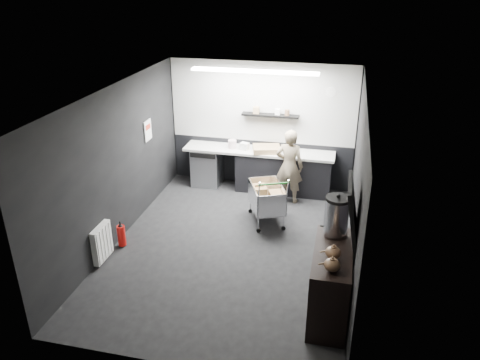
# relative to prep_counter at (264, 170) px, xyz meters

# --- Properties ---
(floor) EXTENTS (5.50, 5.50, 0.00)m
(floor) POSITION_rel_prep_counter_xyz_m (-0.14, -2.42, -0.46)
(floor) COLOR black
(floor) RESTS_ON ground
(ceiling) EXTENTS (5.50, 5.50, 0.00)m
(ceiling) POSITION_rel_prep_counter_xyz_m (-0.14, -2.42, 2.24)
(ceiling) COLOR silver
(ceiling) RESTS_ON wall_back
(wall_back) EXTENTS (5.50, 0.00, 5.50)m
(wall_back) POSITION_rel_prep_counter_xyz_m (-0.14, 0.33, 0.89)
(wall_back) COLOR black
(wall_back) RESTS_ON floor
(wall_front) EXTENTS (5.50, 0.00, 5.50)m
(wall_front) POSITION_rel_prep_counter_xyz_m (-0.14, -5.17, 0.89)
(wall_front) COLOR black
(wall_front) RESTS_ON floor
(wall_left) EXTENTS (0.00, 5.50, 5.50)m
(wall_left) POSITION_rel_prep_counter_xyz_m (-2.14, -2.42, 0.89)
(wall_left) COLOR black
(wall_left) RESTS_ON floor
(wall_right) EXTENTS (0.00, 5.50, 5.50)m
(wall_right) POSITION_rel_prep_counter_xyz_m (1.86, -2.42, 0.89)
(wall_right) COLOR black
(wall_right) RESTS_ON floor
(kitchen_wall_panel) EXTENTS (3.95, 0.02, 1.70)m
(kitchen_wall_panel) POSITION_rel_prep_counter_xyz_m (-0.14, 0.31, 1.39)
(kitchen_wall_panel) COLOR silver
(kitchen_wall_panel) RESTS_ON wall_back
(dado_panel) EXTENTS (3.95, 0.02, 1.00)m
(dado_panel) POSITION_rel_prep_counter_xyz_m (-0.14, 0.31, 0.04)
(dado_panel) COLOR black
(dado_panel) RESTS_ON wall_back
(floating_shelf) EXTENTS (1.20, 0.22, 0.04)m
(floating_shelf) POSITION_rel_prep_counter_xyz_m (0.06, 0.20, 1.16)
(floating_shelf) COLOR black
(floating_shelf) RESTS_ON wall_back
(wall_clock) EXTENTS (0.20, 0.03, 0.20)m
(wall_clock) POSITION_rel_prep_counter_xyz_m (1.26, 0.30, 1.69)
(wall_clock) COLOR white
(wall_clock) RESTS_ON wall_back
(poster) EXTENTS (0.02, 0.30, 0.40)m
(poster) POSITION_rel_prep_counter_xyz_m (-2.12, -1.12, 1.09)
(poster) COLOR white
(poster) RESTS_ON wall_left
(poster_red_band) EXTENTS (0.02, 0.22, 0.10)m
(poster_red_band) POSITION_rel_prep_counter_xyz_m (-2.11, -1.12, 1.16)
(poster_red_band) COLOR red
(poster_red_band) RESTS_ON poster
(radiator) EXTENTS (0.10, 0.50, 0.60)m
(radiator) POSITION_rel_prep_counter_xyz_m (-2.08, -3.32, -0.11)
(radiator) COLOR white
(radiator) RESTS_ON wall_left
(ceiling_strip) EXTENTS (2.40, 0.20, 0.04)m
(ceiling_strip) POSITION_rel_prep_counter_xyz_m (-0.14, -0.57, 2.21)
(ceiling_strip) COLOR white
(ceiling_strip) RESTS_ON ceiling
(prep_counter) EXTENTS (3.20, 0.61, 0.90)m
(prep_counter) POSITION_rel_prep_counter_xyz_m (0.00, 0.00, 0.00)
(prep_counter) COLOR black
(prep_counter) RESTS_ON floor
(person) EXTENTS (0.60, 0.42, 1.55)m
(person) POSITION_rel_prep_counter_xyz_m (0.58, -0.45, 0.32)
(person) COLOR #B8AD92
(person) RESTS_ON floor
(shopping_cart) EXTENTS (0.88, 1.13, 1.01)m
(shopping_cart) POSITION_rel_prep_counter_xyz_m (0.29, -1.40, 0.02)
(shopping_cart) COLOR silver
(shopping_cart) RESTS_ON floor
(sideboard) EXTENTS (0.57, 1.34, 2.01)m
(sideboard) POSITION_rel_prep_counter_xyz_m (1.61, -3.74, 0.17)
(sideboard) COLOR black
(sideboard) RESTS_ON floor
(fire_extinguisher) EXTENTS (0.14, 0.14, 0.46)m
(fire_extinguisher) POSITION_rel_prep_counter_xyz_m (-1.99, -2.83, -0.23)
(fire_extinguisher) COLOR red
(fire_extinguisher) RESTS_ON floor
(cardboard_box) EXTENTS (0.65, 0.55, 0.11)m
(cardboard_box) POSITION_rel_prep_counter_xyz_m (0.04, -0.05, 0.50)
(cardboard_box) COLOR #9D7E54
(cardboard_box) RESTS_ON prep_counter
(pink_tub) EXTENTS (0.18, 0.18, 0.18)m
(pink_tub) POSITION_rel_prep_counter_xyz_m (-0.71, 0.00, 0.53)
(pink_tub) COLOR beige
(pink_tub) RESTS_ON prep_counter
(white_container) EXTENTS (0.21, 0.18, 0.15)m
(white_container) POSITION_rel_prep_counter_xyz_m (-0.43, -0.05, 0.52)
(white_container) COLOR white
(white_container) RESTS_ON prep_counter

